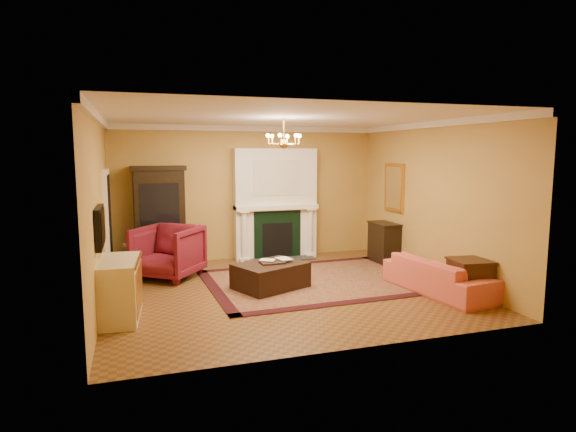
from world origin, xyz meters
name	(u,v)px	position (x,y,z in m)	size (l,w,h in m)	color
floor	(284,290)	(0.00, 0.00, -0.01)	(6.00, 5.50, 0.02)	brown
ceiling	(284,117)	(0.00, 0.00, 3.01)	(6.00, 5.50, 0.02)	white
wall_back	(248,193)	(0.00, 2.76, 1.50)	(6.00, 0.02, 3.00)	gold
wall_front	(353,229)	(0.00, -2.76, 1.50)	(6.00, 0.02, 3.00)	gold
wall_left	(98,212)	(-3.01, 0.00, 1.50)	(0.02, 5.50, 3.00)	gold
wall_right	(433,200)	(3.01, 0.00, 1.50)	(0.02, 5.50, 3.00)	gold
fireplace	(276,206)	(0.60, 2.57, 1.19)	(1.90, 0.70, 2.50)	white
crown_molding	(269,124)	(0.00, 0.96, 2.94)	(6.00, 5.50, 0.12)	white
doorway	(108,225)	(-2.95, 1.70, 1.05)	(0.08, 1.05, 2.10)	white
tv_panel	(100,227)	(-2.95, -0.60, 1.35)	(0.09, 0.95, 0.58)	black
gilt_mirror	(394,187)	(2.97, 1.40, 1.65)	(0.06, 0.76, 1.05)	gold
chandelier	(284,141)	(0.00, 0.00, 2.61)	(0.63, 0.55, 0.53)	gold
oriental_rug	(316,281)	(0.74, 0.35, 0.01)	(4.01, 3.01, 0.02)	#48120F
china_cabinet	(160,219)	(-1.97, 2.49, 1.02)	(1.02, 0.46, 2.04)	black
wingback_armchair	(168,249)	(-1.89, 1.44, 0.56)	(1.09, 1.02, 1.12)	maroon
pedestal_table	(133,258)	(-2.53, 1.65, 0.39)	(0.37, 0.37, 0.66)	black
commode	(119,289)	(-2.73, -0.70, 0.44)	(0.55, 1.17, 0.87)	beige
coral_sofa	(439,270)	(2.48, -1.00, 0.40)	(2.07, 0.60, 0.81)	#D84F44
end_table	(470,281)	(2.72, -1.51, 0.32)	(0.56, 0.56, 0.65)	#361E0E
console_table	(384,243)	(2.78, 1.44, 0.42)	(0.43, 0.75, 0.84)	black
leather_ottoman	(271,275)	(-0.21, 0.13, 0.24)	(1.18, 0.86, 0.44)	black
ottoman_tray	(272,262)	(-0.17, 0.15, 0.47)	(0.43, 0.33, 0.03)	black
book_a	(266,255)	(-0.29, 0.13, 0.62)	(0.19, 0.02, 0.26)	gray
book_b	(279,252)	(-0.03, 0.21, 0.64)	(0.22, 0.02, 0.30)	gray
topiary_left	(251,195)	(0.02, 2.53, 1.46)	(0.16, 0.16, 0.42)	tan
topiary_right	(300,194)	(1.18, 2.53, 1.46)	(0.15, 0.15, 0.42)	tan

